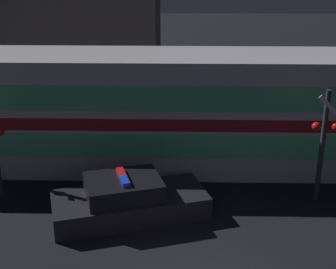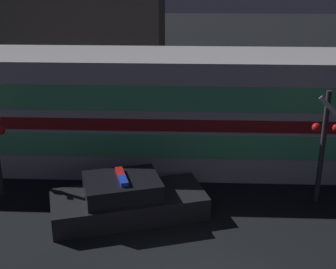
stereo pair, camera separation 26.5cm
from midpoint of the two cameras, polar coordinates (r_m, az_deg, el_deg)
The scene contains 4 objects.
train at distance 16.02m, azimuth 3.35°, elevation 2.91°, with size 20.62×3.16×3.89m.
police_car at distance 13.24m, azimuth -5.45°, elevation -7.99°, with size 4.60×2.99×1.26m.
crossing_signal_near at distance 14.03m, azimuth 17.91°, elevation -0.67°, with size 0.81×0.35×3.40m.
building_left at distance 24.37m, azimuth -11.10°, elevation 11.30°, with size 7.96×5.54×6.15m.
Camera 1 is at (-0.54, -7.71, 6.70)m, focal length 50.00 mm.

